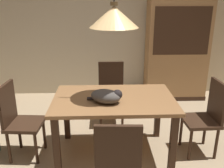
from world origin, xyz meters
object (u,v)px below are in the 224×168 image
Objects in this scene: cat_sleeping at (107,96)px; dining_table at (114,106)px; chair_far_back at (111,90)px; chair_near_front at (118,163)px; chair_right_side at (207,115)px; pendant_lamp at (114,16)px; chair_left_side at (18,118)px; hutch_bookcase at (176,52)px.

dining_table is at bearing 56.99° from cat_sleeping.
chair_near_front is (-0.00, -1.76, 0.00)m from chair_far_back.
chair_right_side is 1.26m from cat_sleeping.
chair_far_back is 0.72× the size of pendant_lamp.
chair_right_side is at bearing 0.16° from pendant_lamp.
hutch_bookcase reaches higher than chair_left_side.
dining_table is 3.43× the size of cat_sleeping.
pendant_lamp is at bearing -90.03° from chair_far_back.
chair_far_back is at bearing 89.97° from dining_table.
chair_far_back and chair_right_side have the same top height.
chair_left_side is 1.43m from chair_near_front.
chair_far_back is at bearing 142.19° from chair_right_side.
chair_left_side and chair_right_side have the same top height.
cat_sleeping is 2.35m from hutch_bookcase.
dining_table is at bearing 89.74° from chair_near_front.
chair_left_side is 1.00× the size of chair_near_front.
chair_near_front is 0.72× the size of pendant_lamp.
chair_right_side is 0.50× the size of hutch_bookcase.
chair_far_back is 1.00× the size of chair_near_front.
pendant_lamp is (0.00, 0.88, 1.15)m from chair_near_front.
chair_right_side is at bearing 6.25° from cat_sleeping.
chair_right_side is at bearing 0.16° from dining_table.
dining_table is 0.89m from chair_near_front.
chair_right_side is 0.72× the size of pendant_lamp.
pendant_lamp is (-0.00, 0.00, 1.01)m from dining_table.
pendant_lamp reaches higher than hutch_bookcase.
chair_right_side is at bearing 37.90° from chair_near_front.
chair_left_side is 1.43m from chair_far_back.
cat_sleeping is (-0.08, -1.01, 0.32)m from chair_far_back.
chair_near_front is (-0.00, -0.88, -0.14)m from dining_table.
chair_far_back is (1.13, 0.87, 0.00)m from chair_left_side.
chair_right_side reaches higher than cat_sleeping.
chair_right_side is at bearing -93.40° from hutch_bookcase.
dining_table is 1.51× the size of chair_left_side.
pendant_lamp reaches higher than dining_table.
chair_near_front is at bearing -90.15° from chair_far_back.
chair_right_side is 1.61m from pendant_lamp.
cat_sleeping is at bearing -124.14° from hutch_bookcase.
chair_left_side and chair_far_back have the same top height.
chair_near_front is 0.82m from cat_sleeping.
hutch_bookcase reaches higher than chair_near_front.
pendant_lamp reaches higher than cat_sleeping.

